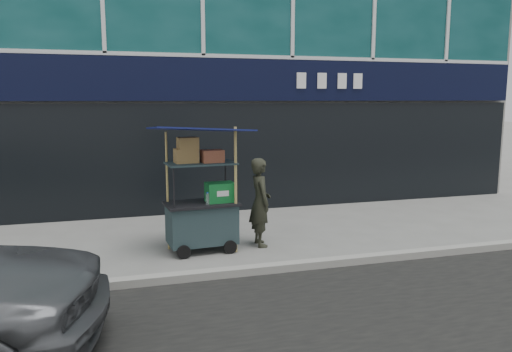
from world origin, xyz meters
name	(u,v)px	position (x,y,z in m)	size (l,w,h in m)	color
ground	(254,269)	(0.00, 0.00, 0.00)	(80.00, 80.00, 0.00)	slate
curb	(258,270)	(0.00, -0.20, 0.06)	(80.00, 0.18, 0.12)	gray
vendor_cart	(203,207)	(-0.56, 1.13, 0.74)	(1.64, 1.21, 2.10)	#1C2C2F
vendor_man	(260,202)	(0.44, 1.15, 0.76)	(0.55, 0.36, 1.51)	#282A1E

